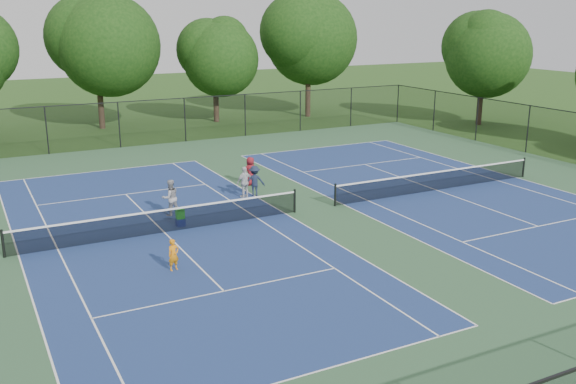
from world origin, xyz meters
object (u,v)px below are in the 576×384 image
tree_back_b (96,41)px  tree_back_d (308,35)px  instructor (170,198)px  ball_crate (181,222)px  child_player (174,255)px  bystander_c (251,171)px  tree_back_c (215,53)px  ball_hopper (180,214)px  bystander_a (245,182)px  bystander_b (255,181)px  tree_side_e (484,50)px

tree_back_b → tree_back_d: size_ratio=0.97×
instructor → ball_crate: bearing=79.6°
child_player → bystander_c: (7.02, 9.18, 0.18)m
tree_back_c → child_player: (-12.86, -28.96, -4.92)m
ball_crate → ball_hopper: (0.00, 0.00, 0.37)m
tree_back_c → instructor: tree_back_c is taller
tree_back_b → bystander_c: tree_back_b is taller
child_player → ball_crate: child_player is taller
child_player → bystander_a: bearing=37.8°
bystander_a → bystander_b: bystander_a is taller
tree_side_e → child_player: 36.09m
tree_back_d → instructor: tree_back_d is taller
child_player → instructor: size_ratio=0.70×
tree_back_b → ball_crate: 26.37m
instructor → tree_back_b: bearing=-101.6°
tree_side_e → bystander_a: bearing=-156.7°
tree_back_c → tree_side_e: tree_side_e is taller
tree_back_c → ball_crate: tree_back_c is taller
tree_back_c → tree_back_d: 8.17m
instructor → ball_crate: instructor is taller
tree_back_b → instructor: bearing=-94.9°
tree_side_e → tree_back_c: bearing=148.6°
tree_back_b → bystander_c: 21.82m
tree_back_c → tree_back_d: bearing=-7.1°
child_player → ball_hopper: bearing=55.9°
ball_hopper → tree_side_e: bearing=24.8°
ball_crate → tree_back_c: bearing=65.5°
instructor → bystander_b: 4.70m
tree_back_d → instructor: bearing=-131.1°
child_player → bystander_b: bearing=35.4°
tree_back_b → ball_hopper: bearing=-94.8°
tree_back_c → tree_side_e: (18.00, -11.00, 0.33)m
instructor → ball_hopper: instructor is taller
tree_back_b → tree_side_e: (27.00, -12.00, -0.79)m
instructor → ball_crate: size_ratio=4.57×
instructor → bystander_c: bearing=-156.0°
tree_side_e → instructor: 31.77m
ball_hopper → ball_crate: bearing=0.0°
tree_back_d → bystander_a: (-15.03, -20.76, -6.06)m
tree_side_e → ball_crate: tree_side_e is taller
tree_back_c → bystander_a: tree_back_c is taller
tree_back_b → tree_side_e: 29.56m
child_player → tree_side_e: bearing=16.9°
tree_back_b → bystander_a: (1.97, -22.76, -5.83)m
child_player → ball_hopper: child_player is taller
bystander_b → bystander_c: bystander_b is taller
instructor → ball_hopper: bearing=79.6°
tree_back_b → ball_hopper: (-2.15, -25.49, -6.06)m
tree_back_d → bystander_c: 24.11m
tree_back_d → ball_hopper: size_ratio=25.22×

